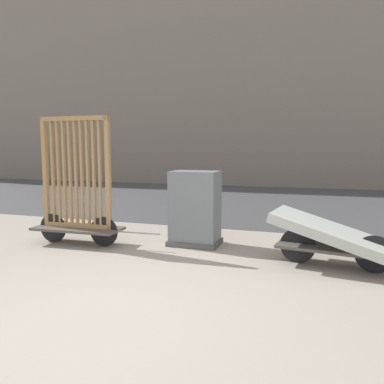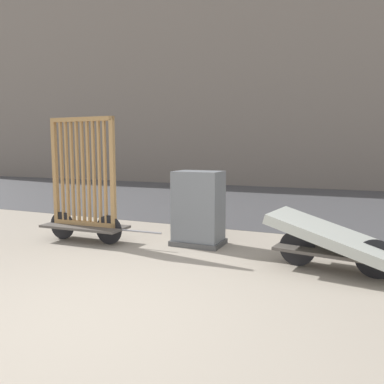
% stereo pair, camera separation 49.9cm
% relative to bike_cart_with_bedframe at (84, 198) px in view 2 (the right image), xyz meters
% --- Properties ---
extents(ground_plane, '(60.00, 60.00, 0.00)m').
position_rel_bike_cart_with_bedframe_xyz_m(ground_plane, '(1.96, -2.28, -0.75)').
color(ground_plane, gray).
extents(road_strip, '(56.00, 8.55, 0.01)m').
position_rel_bike_cart_with_bedframe_xyz_m(road_strip, '(1.96, 6.15, -0.74)').
color(road_strip, '#424244').
rests_on(road_strip, ground_plane).
extents(building_facade, '(48.00, 4.00, 12.48)m').
position_rel_bike_cart_with_bedframe_xyz_m(building_facade, '(1.96, 12.43, 5.50)').
color(building_facade, slate).
rests_on(building_facade, ground_plane).
extents(bike_cart_with_bedframe, '(2.17, 0.60, 2.07)m').
position_rel_bike_cart_with_bedframe_xyz_m(bike_cart_with_bedframe, '(0.00, 0.00, 0.00)').
color(bike_cart_with_bedframe, '#4C4742').
rests_on(bike_cart_with_bedframe, ground_plane).
extents(bike_cart_with_mattress, '(2.28, 1.06, 0.73)m').
position_rel_bike_cart_with_bedframe_xyz_m(bike_cart_with_mattress, '(3.93, -0.00, -0.34)').
color(bike_cart_with_mattress, '#4C4742').
rests_on(bike_cart_with_mattress, ground_plane).
extents(utility_cabinet, '(0.81, 0.59, 1.20)m').
position_rel_bike_cart_with_bedframe_xyz_m(utility_cabinet, '(1.82, 0.57, -0.19)').
color(utility_cabinet, '#4C4C4C').
rests_on(utility_cabinet, ground_plane).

